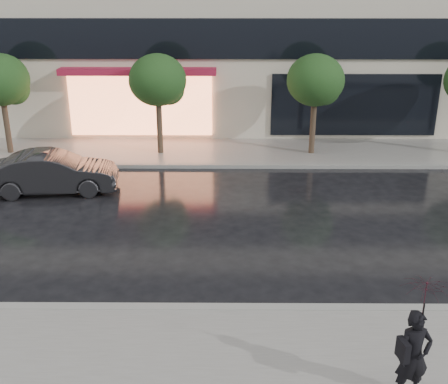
{
  "coord_description": "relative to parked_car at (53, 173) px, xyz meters",
  "views": [
    {
      "loc": [
        -0.33,
        -11.34,
        6.91
      ],
      "look_at": [
        -0.42,
        2.51,
        1.4
      ],
      "focal_mm": 45.0,
      "sensor_mm": 36.0,
      "label": 1
    }
  ],
  "objects": [
    {
      "name": "ground",
      "position": [
        6.07,
        -6.0,
        -0.68
      ],
      "size": [
        120.0,
        120.0,
        0.0
      ],
      "primitive_type": "plane",
      "color": "black",
      "rests_on": "ground"
    },
    {
      "name": "sidewalk_near",
      "position": [
        6.07,
        -9.25,
        -0.62
      ],
      "size": [
        60.0,
        4.5,
        0.12
      ],
      "primitive_type": "cube",
      "color": "slate",
      "rests_on": "ground"
    },
    {
      "name": "tree_mid_west",
      "position": [
        3.13,
        4.03,
        2.24
      ],
      "size": [
        2.2,
        2.2,
        3.99
      ],
      "color": "#33261C",
      "rests_on": "ground"
    },
    {
      "name": "sidewalk_far",
      "position": [
        6.07,
        4.25,
        -0.62
      ],
      "size": [
        60.0,
        3.5,
        0.12
      ],
      "primitive_type": "cube",
      "color": "slate",
      "rests_on": "ground"
    },
    {
      "name": "curb_far",
      "position": [
        6.07,
        2.5,
        -0.61
      ],
      "size": [
        60.0,
        0.25,
        0.14
      ],
      "primitive_type": "cube",
      "color": "gray",
      "rests_on": "ground"
    },
    {
      "name": "tree_far_west",
      "position": [
        -2.87,
        4.03,
        2.24
      ],
      "size": [
        2.2,
        2.2,
        3.99
      ],
      "color": "#33261C",
      "rests_on": "ground"
    },
    {
      "name": "parked_car",
      "position": [
        0.0,
        0.0,
        0.0
      ],
      "size": [
        4.29,
        1.9,
        1.37
      ],
      "primitive_type": "imported",
      "rotation": [
        0.0,
        0.0,
        1.68
      ],
      "color": "black",
      "rests_on": "ground"
    },
    {
      "name": "tree_mid_east",
      "position": [
        9.13,
        4.03,
        2.24
      ],
      "size": [
        2.2,
        2.2,
        3.99
      ],
      "color": "#33261C",
      "rests_on": "ground"
    },
    {
      "name": "curb_near",
      "position": [
        6.07,
        -7.0,
        -0.61
      ],
      "size": [
        60.0,
        0.25,
        0.14
      ],
      "primitive_type": "cube",
      "color": "gray",
      "rests_on": "ground"
    },
    {
      "name": "pedestrian_with_umbrella",
      "position": [
        8.86,
        -9.69,
        0.85
      ],
      "size": [
        0.97,
        0.99,
        2.25
      ],
      "rotation": [
        0.0,
        0.0,
        0.2
      ],
      "color": "black",
      "rests_on": "sidewalk_near"
    }
  ]
}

